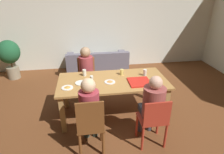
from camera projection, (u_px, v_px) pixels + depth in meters
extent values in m
plane|color=brown|center=(113.00, 114.00, 3.98)|extent=(20.00, 20.00, 0.00)
cube|color=silver|center=(99.00, 25.00, 5.85)|extent=(7.42, 0.12, 2.69)
cube|color=#AD7C40|center=(113.00, 81.00, 3.66)|extent=(2.07, 0.98, 0.04)
cube|color=#AC864B|center=(63.00, 115.00, 3.33)|extent=(0.08, 0.08, 0.74)
cube|color=#AC864B|center=(166.00, 106.00, 3.59)|extent=(0.08, 0.08, 0.74)
cube|color=#AC864B|center=(66.00, 92.00, 4.06)|extent=(0.08, 0.08, 0.74)
cube|color=#AC864B|center=(151.00, 86.00, 4.32)|extent=(0.08, 0.08, 0.74)
cylinder|color=#B23423|center=(137.00, 125.00, 3.30)|extent=(0.04, 0.04, 0.47)
cylinder|color=#B23423|center=(158.00, 123.00, 3.35)|extent=(0.04, 0.04, 0.47)
cylinder|color=#B23423|center=(143.00, 139.00, 3.00)|extent=(0.04, 0.04, 0.47)
cylinder|color=#B23423|center=(165.00, 136.00, 3.05)|extent=(0.04, 0.04, 0.47)
cube|color=#B23423|center=(152.00, 118.00, 3.07)|extent=(0.43, 0.39, 0.02)
cube|color=#B23423|center=(157.00, 114.00, 2.82)|extent=(0.41, 0.03, 0.40)
cylinder|color=#3E434E|center=(141.00, 120.00, 3.41)|extent=(0.10, 0.10, 0.49)
cylinder|color=#3E434E|center=(150.00, 119.00, 3.43)|extent=(0.10, 0.10, 0.49)
cube|color=#3E434E|center=(149.00, 110.00, 3.18)|extent=(0.31, 0.30, 0.11)
cylinder|color=#964642|center=(154.00, 102.00, 2.94)|extent=(0.34, 0.34, 0.49)
sphere|color=#DDAA8F|center=(156.00, 83.00, 2.80)|extent=(0.20, 0.20, 0.20)
cylinder|color=#965A2F|center=(96.00, 90.00, 4.41)|extent=(0.05, 0.05, 0.47)
cylinder|color=#965A2F|center=(80.00, 91.00, 4.36)|extent=(0.05, 0.05, 0.47)
cylinder|color=#965A2F|center=(94.00, 83.00, 4.75)|extent=(0.05, 0.05, 0.47)
cylinder|color=#965A2F|center=(80.00, 84.00, 4.70)|extent=(0.05, 0.05, 0.47)
cube|color=#965A2F|center=(87.00, 78.00, 4.45)|extent=(0.42, 0.45, 0.02)
cube|color=#965A2F|center=(86.00, 66.00, 4.55)|extent=(0.40, 0.03, 0.41)
cylinder|color=#3E3248|center=(91.00, 92.00, 4.32)|extent=(0.10, 0.10, 0.49)
cylinder|color=#3E3248|center=(84.00, 92.00, 4.30)|extent=(0.10, 0.10, 0.49)
cube|color=#3E3248|center=(87.00, 78.00, 4.30)|extent=(0.29, 0.28, 0.11)
cylinder|color=#9D3A40|center=(86.00, 66.00, 4.33)|extent=(0.32, 0.32, 0.45)
sphere|color=#A38161|center=(85.00, 52.00, 4.19)|extent=(0.23, 0.23, 0.23)
cylinder|color=brown|center=(80.00, 132.00, 3.14)|extent=(0.05, 0.05, 0.47)
cylinder|color=brown|center=(101.00, 130.00, 3.19)|extent=(0.05, 0.05, 0.47)
cylinder|color=brown|center=(80.00, 146.00, 2.85)|extent=(0.05, 0.05, 0.47)
cylinder|color=brown|center=(103.00, 144.00, 2.90)|extent=(0.05, 0.05, 0.47)
cube|color=brown|center=(91.00, 125.00, 2.92)|extent=(0.41, 0.39, 0.02)
cube|color=brown|center=(90.00, 118.00, 2.65)|extent=(0.39, 0.03, 0.51)
cylinder|color=#2D3D35|center=(86.00, 125.00, 3.27)|extent=(0.10, 0.10, 0.49)
cylinder|color=#2D3D35|center=(95.00, 124.00, 3.29)|extent=(0.10, 0.10, 0.49)
cube|color=#2D3D35|center=(90.00, 116.00, 3.03)|extent=(0.27, 0.31, 0.11)
cylinder|color=#A53743|center=(89.00, 107.00, 2.78)|extent=(0.30, 0.30, 0.53)
sphere|color=beige|center=(88.00, 86.00, 2.63)|extent=(0.21, 0.21, 0.21)
cube|color=red|center=(139.00, 82.00, 3.56)|extent=(0.40, 0.40, 0.02)
cylinder|color=white|center=(81.00, 83.00, 3.54)|extent=(0.21, 0.21, 0.01)
cylinder|color=white|center=(110.00, 82.00, 3.57)|extent=(0.20, 0.20, 0.01)
cone|color=#C7853F|center=(110.00, 81.00, 3.56)|extent=(0.12, 0.12, 0.02)
cylinder|color=white|center=(67.00, 88.00, 3.37)|extent=(0.20, 0.20, 0.01)
cone|color=gold|center=(67.00, 87.00, 3.36)|extent=(0.11, 0.11, 0.02)
cylinder|color=#DBC565|center=(122.00, 72.00, 3.85)|extent=(0.07, 0.07, 0.12)
cylinder|color=silver|center=(92.00, 79.00, 3.56)|extent=(0.06, 0.06, 0.12)
cylinder|color=silver|center=(84.00, 73.00, 3.81)|extent=(0.07, 0.07, 0.13)
cylinder|color=silver|center=(145.00, 73.00, 3.81)|extent=(0.07, 0.07, 0.13)
cube|color=slate|center=(98.00, 66.00, 5.82)|extent=(1.78, 0.76, 0.40)
cube|color=slate|center=(98.00, 59.00, 5.39)|extent=(1.78, 0.16, 0.32)
cube|color=slate|center=(70.00, 59.00, 5.59)|extent=(0.20, 0.73, 0.18)
cube|color=slate|center=(123.00, 56.00, 5.80)|extent=(0.20, 0.73, 0.18)
cylinder|color=gray|center=(14.00, 72.00, 5.47)|extent=(0.34, 0.34, 0.34)
cylinder|color=brown|center=(11.00, 63.00, 5.36)|extent=(0.05, 0.05, 0.21)
ellipsoid|color=#1E5832|center=(9.00, 52.00, 5.21)|extent=(0.58, 0.58, 0.64)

